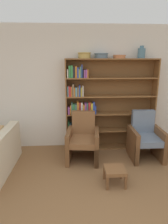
% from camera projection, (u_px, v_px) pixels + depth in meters
% --- Properties ---
extents(wall_back, '(12.00, 0.06, 2.75)m').
position_uv_depth(wall_back, '(90.00, 88.00, 4.56)').
color(wall_back, silver).
rests_on(wall_back, ground).
extents(bookshelf, '(2.01, 0.30, 2.04)m').
position_uv_depth(bookshelf, '(101.00, 105.00, 4.50)').
color(bookshelf, brown).
rests_on(bookshelf, ground).
extents(bowl_sage, '(0.28, 0.28, 0.12)m').
position_uv_depth(bowl_sage, '(84.00, 55.00, 4.17)').
color(bowl_sage, tan).
rests_on(bowl_sage, bookshelf).
extents(bowl_cream, '(0.30, 0.30, 0.11)m').
position_uv_depth(bowl_cream, '(101.00, 55.00, 4.20)').
color(bowl_cream, slate).
rests_on(bowl_cream, bookshelf).
extents(bowl_copper, '(0.28, 0.28, 0.07)m').
position_uv_depth(bowl_copper, '(119.00, 56.00, 4.22)').
color(bowl_copper, '#C67547').
rests_on(bowl_copper, bookshelf).
extents(vase_tall, '(0.16, 0.16, 0.26)m').
position_uv_depth(vase_tall, '(142.00, 53.00, 4.23)').
color(vase_tall, slate).
rests_on(vase_tall, bookshelf).
extents(armchair_leather, '(0.71, 0.75, 0.97)m').
position_uv_depth(armchair_leather, '(83.00, 140.00, 4.11)').
color(armchair_leather, brown).
rests_on(armchair_leather, ground).
extents(armchair_cushioned, '(0.65, 0.69, 0.97)m').
position_uv_depth(armchair_cushioned, '(145.00, 138.00, 4.18)').
color(armchair_cushioned, brown).
rests_on(armchair_cushioned, ground).
extents(footstool, '(0.34, 0.34, 0.29)m').
position_uv_depth(footstool, '(115.00, 171.00, 3.30)').
color(footstool, brown).
rests_on(footstool, ground).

